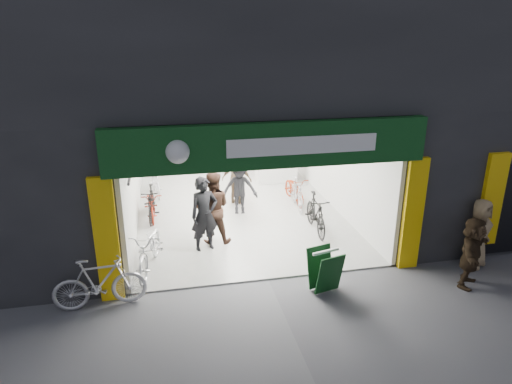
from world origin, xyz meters
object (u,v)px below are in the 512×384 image
object	(u,v)px
bike_left_front	(150,248)
parked_bike	(100,283)
bike_right_front	(316,214)
sandwich_board	(325,269)
pedestrian_near	(478,233)

from	to	relation	value
bike_left_front	parked_bike	bearing A→B (deg)	-114.51
bike_left_front	bike_right_front	xyz separation A→B (m)	(4.30, 1.18, 0.00)
parked_bike	sandwich_board	xyz separation A→B (m)	(4.48, -0.32, -0.04)
bike_left_front	bike_right_front	size ratio (longest dim) A/B	1.14
pedestrian_near	sandwich_board	world-z (taller)	pedestrian_near
bike_left_front	sandwich_board	distance (m)	3.90
bike_right_front	sandwich_board	world-z (taller)	bike_right_front
pedestrian_near	parked_bike	bearing A→B (deg)	149.40
bike_left_front	sandwich_board	size ratio (longest dim) A/B	2.24
bike_right_front	parked_bike	world-z (taller)	parked_bike
bike_right_front	sandwich_board	bearing A→B (deg)	-101.81
pedestrian_near	bike_right_front	bearing A→B (deg)	109.81
bike_left_front	sandwich_board	bearing A→B (deg)	-13.59
pedestrian_near	sandwich_board	bearing A→B (deg)	154.33
bike_right_front	pedestrian_near	bearing A→B (deg)	-36.27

